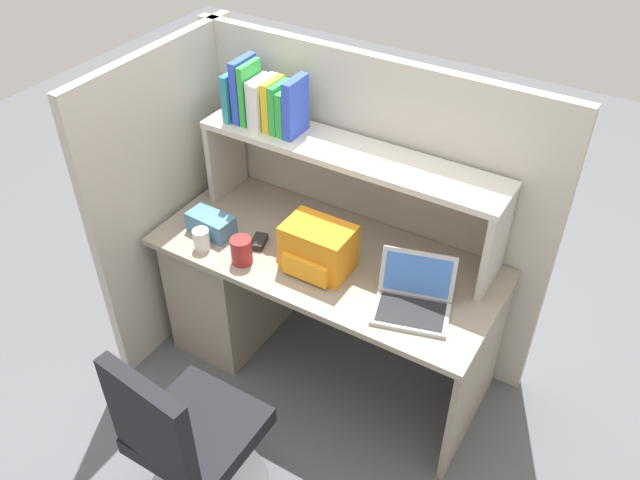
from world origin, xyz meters
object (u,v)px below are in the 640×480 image
backpack (318,249)px  paper_cup (201,239)px  laptop (414,298)px  tissue_box (211,224)px  snack_canister (241,251)px  office_chair (190,448)px  computer_mouse (259,242)px

backpack → paper_cup: (-0.53, -0.16, -0.06)m
laptop → backpack: 0.47m
paper_cup → tissue_box: 0.12m
snack_canister → paper_cup: bearing=-175.9°
backpack → office_chair: backpack is taller
laptop → office_chair: bearing=-122.2°
computer_mouse → paper_cup: (-0.21, -0.16, 0.03)m
backpack → paper_cup: bearing=-163.5°
paper_cup → office_chair: (0.46, -0.70, -0.39)m
backpack → computer_mouse: 0.33m
tissue_box → computer_mouse: bearing=13.3°
laptop → backpack: (-0.47, 0.01, 0.06)m
laptop → backpack: backpack is taller
snack_canister → office_chair: office_chair is taller
computer_mouse → backpack: bearing=-16.8°
paper_cup → snack_canister: bearing=4.1°
laptop → computer_mouse: laptop is taller
tissue_box → office_chair: office_chair is taller
backpack → laptop: bearing=-1.6°
laptop → computer_mouse: 0.79m
paper_cup → office_chair: office_chair is taller
computer_mouse → office_chair: bearing=-90.6°
paper_cup → snack_canister: snack_canister is taller
laptop → computer_mouse: bearing=179.2°
backpack → paper_cup: backpack is taller
backpack → computer_mouse: (-0.32, -0.00, -0.09)m
tissue_box → paper_cup: bearing=-69.1°
backpack → computer_mouse: size_ratio=2.88×
computer_mouse → laptop: bearing=-17.9°
backpack → office_chair: (-0.06, -0.86, -0.44)m
backpack → office_chair: size_ratio=0.32×
paper_cup → office_chair: bearing=-56.7°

